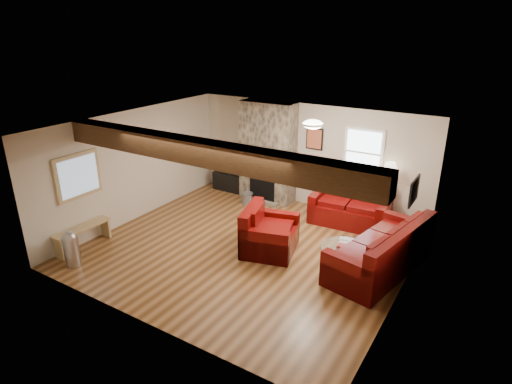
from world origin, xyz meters
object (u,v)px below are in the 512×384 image
loveseat (350,205)px  coffee_table (343,257)px  sofa_three (381,247)px  tv_cabinet (231,181)px  floor_lamp (390,172)px  armchair_red (270,230)px  television (231,164)px

loveseat → coffee_table: loveseat is taller
sofa_three → loveseat: bearing=-132.9°
tv_cabinet → sofa_three: bearing=-22.4°
loveseat → coffee_table: size_ratio=1.96×
coffee_table → floor_lamp: (0.13, 2.20, 1.05)m
coffee_table → floor_lamp: bearing=86.7°
loveseat → coffee_table: bearing=-76.9°
loveseat → floor_lamp: bearing=19.7°
armchair_red → coffee_table: bearing=-99.2°
loveseat → floor_lamp: 1.12m
tv_cabinet → television: 0.50m
armchair_red → tv_cabinet: armchair_red is taller
sofa_three → television: television is taller
armchair_red → television: size_ratio=1.26×
armchair_red → coffee_table: armchair_red is taller
coffee_table → tv_cabinet: 4.60m
coffee_table → tv_cabinet: size_ratio=0.88×
tv_cabinet → floor_lamp: bearing=0.1°
sofa_three → loveseat: (-1.16, 1.61, -0.01)m
armchair_red → tv_cabinet: (-2.58, 2.36, -0.20)m
loveseat → television: 3.49m
television → floor_lamp: bearing=0.1°
armchair_red → loveseat: bearing=-39.0°
sofa_three → floor_lamp: size_ratio=1.62×
tv_cabinet → floor_lamp: (4.18, 0.01, 1.01)m
television → sofa_three: bearing=-22.4°
armchair_red → floor_lamp: floor_lamp is taller
television → coffee_table: bearing=-28.5°
armchair_red → coffee_table: 1.50m
coffee_table → tv_cabinet: tv_cabinet is taller
coffee_table → television: size_ratio=0.98×
sofa_three → floor_lamp: floor_lamp is taller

